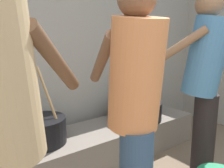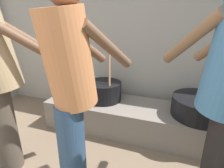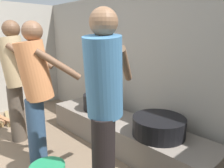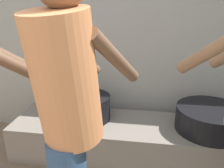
# 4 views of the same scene
# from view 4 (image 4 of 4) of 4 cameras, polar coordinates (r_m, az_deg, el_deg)

# --- Properties ---
(block_enclosure_rear) EXTENTS (4.96, 0.20, 2.05)m
(block_enclosure_rear) POSITION_cam_4_polar(r_m,az_deg,el_deg) (2.52, 4.57, 10.01)
(block_enclosure_rear) COLOR #9E998E
(block_enclosure_rear) RESTS_ON ground_plane
(hearth_ledge) EXTENTS (2.50, 0.60, 0.35)m
(hearth_ledge) POSITION_cam_4_polar(r_m,az_deg,el_deg) (2.32, 7.85, -13.51)
(hearth_ledge) COLOR slate
(hearth_ledge) RESTS_ON ground_plane
(cooking_pot_main) EXTENTS (0.45, 0.45, 0.69)m
(cooking_pot_main) POSITION_cam_4_polar(r_m,az_deg,el_deg) (2.29, -6.09, -5.59)
(cooking_pot_main) COLOR black
(cooking_pot_main) RESTS_ON hearth_ledge
(cooking_pot_secondary) EXTENTS (0.59, 0.59, 0.21)m
(cooking_pot_secondary) POSITION_cam_4_polar(r_m,az_deg,el_deg) (2.25, 22.78, -7.88)
(cooking_pot_secondary) COLOR black
(cooking_pot_secondary) RESTS_ON hearth_ledge
(cook_in_orange_shirt) EXTENTS (0.54, 0.73, 1.60)m
(cook_in_orange_shirt) POSITION_cam_4_polar(r_m,az_deg,el_deg) (1.16, -10.63, -6.94)
(cook_in_orange_shirt) COLOR navy
(cook_in_orange_shirt) RESTS_ON ground_plane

